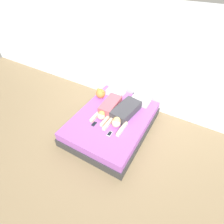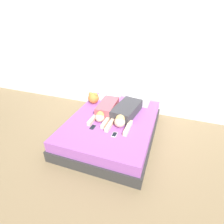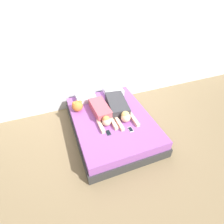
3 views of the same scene
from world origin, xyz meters
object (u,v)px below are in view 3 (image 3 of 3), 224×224
Objects in this scene: person_left at (102,112)px; cell_phone_left at (108,133)px; pillow_head_left at (86,97)px; bed at (112,124)px; cell_phone_right at (131,129)px; pillow_head_right at (113,91)px; plush_toy at (77,106)px; person_right at (119,107)px.

cell_phone_left is at bearing -94.76° from person_left.
cell_phone_left is at bearing -84.05° from pillow_head_left.
cell_phone_left reaches higher than bed.
cell_phone_right is (0.57, -1.31, -0.07)m from pillow_head_left.
bed is 4.86× the size of pillow_head_right.
pillow_head_right is 1.04m from plush_toy.
person_right is at bearing 2.96° from person_left.
bed is 0.51m from cell_phone_left.
bed is 0.56m from cell_phone_right.
person_right is 8.23× the size of cell_phone_right.
cell_phone_right is (0.40, -0.62, -0.09)m from person_left.
bed is at bearing 114.35° from cell_phone_right.
person_right is at bearing -21.25° from plush_toy.
bed is 2.20× the size of person_left.
pillow_head_left is at bearing 113.10° from bed.
pillow_head_left is 1.25m from cell_phone_left.
pillow_head_left is at bearing 104.17° from person_left.
cell_phone_left is 0.45m from cell_phone_right.
cell_phone_left is at bearing -115.33° from pillow_head_right.
pillow_head_right is at bearing 66.90° from bed.
person_left is (0.18, -0.69, 0.03)m from pillow_head_left.
cell_phone_right is (-0.14, -1.31, -0.07)m from pillow_head_right.
pillow_head_right reaches higher than bed.
person_right is 0.65m from cell_phone_right.
pillow_head_left and pillow_head_right have the same top height.
pillow_head_left is 1.00× the size of pillow_head_right.
person_right is 0.73m from cell_phone_left.
person_right is at bearing 89.30° from cell_phone_right.
person_right is (0.58, -0.67, 0.03)m from pillow_head_left.
pillow_head_left is 3.18× the size of cell_phone_left.
bed is 0.96m from pillow_head_left.
person_right is at bearing -101.47° from pillow_head_right.
cell_phone_right is at bearing -49.16° from plush_toy.
pillow_head_right is 1.32m from cell_phone_right.
person_left reaches higher than cell_phone_right.
cell_phone_left is 0.99m from plush_toy.
pillow_head_left is at bearing 52.05° from plush_toy.
person_left is 0.56m from cell_phone_left.
cell_phone_left is 1.00× the size of cell_phone_right.
person_left reaches higher than bed.
bed is 15.43× the size of cell_phone_right.
cell_phone_right is at bearing -96.26° from pillow_head_right.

